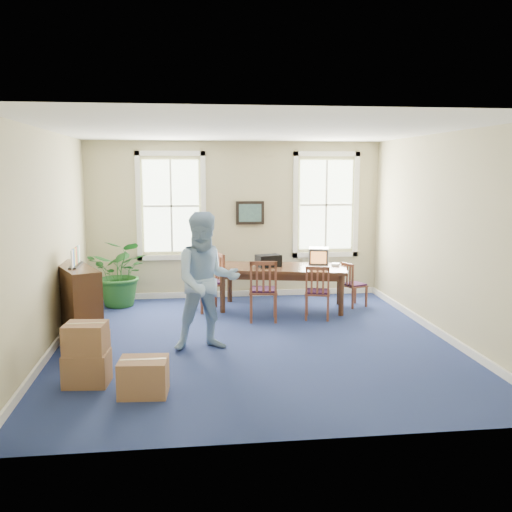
{
  "coord_description": "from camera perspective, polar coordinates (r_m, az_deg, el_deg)",
  "views": [
    {
      "loc": [
        -1.02,
        -8.41,
        2.63
      ],
      "look_at": [
        0.1,
        0.6,
        1.25
      ],
      "focal_mm": 40.0,
      "sensor_mm": 36.0,
      "label": 1
    }
  ],
  "objects": [
    {
      "name": "wall_back",
      "position": [
        11.76,
        -2.08,
        3.61
      ],
      "size": [
        6.5,
        0.0,
        6.5
      ],
      "primitive_type": "plane",
      "rotation": [
        1.57,
        0.0,
        0.0
      ],
      "color": "#BCB387",
      "rests_on": "ground"
    },
    {
      "name": "conference_table",
      "position": [
        10.88,
        2.68,
        -3.17
      ],
      "size": [
        2.56,
        1.59,
        0.81
      ],
      "primitive_type": null,
      "rotation": [
        0.0,
        0.0,
        -0.23
      ],
      "color": "#462918",
      "rests_on": "ground"
    },
    {
      "name": "window_right",
      "position": [
        12.03,
        7.01,
        5.1
      ],
      "size": [
        1.4,
        0.12,
        2.2
      ],
      "primitive_type": null,
      "color": "white",
      "rests_on": "ground"
    },
    {
      "name": "baseboard_right",
      "position": [
        9.66,
        17.75,
        -7.21
      ],
      "size": [
        0.04,
        6.5,
        0.12
      ],
      "primitive_type": "cube",
      "color": "white",
      "rests_on": "ground"
    },
    {
      "name": "man",
      "position": [
        8.34,
        -4.98,
        -2.56
      ],
      "size": [
        1.08,
        0.89,
        2.03
      ],
      "primitive_type": "imported",
      "rotation": [
        0.0,
        0.0,
        0.12
      ],
      "color": "#92B6DD",
      "rests_on": "ground"
    },
    {
      "name": "wall_picture",
      "position": [
        11.72,
        -0.6,
        4.34
      ],
      "size": [
        0.58,
        0.06,
        0.48
      ],
      "primitive_type": null,
      "color": "black",
      "rests_on": "ground"
    },
    {
      "name": "ceiling",
      "position": [
        8.5,
        -0.17,
        12.48
      ],
      "size": [
        6.5,
        6.5,
        0.0
      ],
      "primitive_type": "plane",
      "rotation": [
        3.14,
        0.0,
        0.0
      ],
      "color": "white",
      "rests_on": "ground"
    },
    {
      "name": "wall_left",
      "position": [
        8.71,
        -20.18,
        1.31
      ],
      "size": [
        0.0,
        6.5,
        6.5
      ],
      "primitive_type": "plane",
      "rotation": [
        1.57,
        0.0,
        1.57
      ],
      "color": "#BCB387",
      "rests_on": "ground"
    },
    {
      "name": "chair_end_right",
      "position": [
        11.2,
        9.8,
        -2.81
      ],
      "size": [
        0.51,
        0.51,
        0.86
      ],
      "primitive_type": null,
      "rotation": [
        0.0,
        0.0,
        1.96
      ],
      "color": "brown",
      "rests_on": "ground"
    },
    {
      "name": "baseboard_back",
      "position": [
        11.96,
        -2.03,
        -3.77
      ],
      "size": [
        6.0,
        0.04,
        0.12
      ],
      "primitive_type": "cube",
      "color": "white",
      "rests_on": "ground"
    },
    {
      "name": "baseboard_left",
      "position": [
        9.01,
        -19.48,
        -8.44
      ],
      "size": [
        0.04,
        6.5,
        0.12
      ],
      "primitive_type": "cube",
      "color": "white",
      "rests_on": "ground"
    },
    {
      "name": "brochure_rack",
      "position": [
        9.28,
        -17.62,
        0.26
      ],
      "size": [
        0.16,
        0.7,
        0.31
      ],
      "primitive_type": null,
      "rotation": [
        0.0,
        0.0,
        -0.05
      ],
      "color": "#99999E",
      "rests_on": "credenza"
    },
    {
      "name": "chair_end_left",
      "position": [
        10.71,
        -4.75,
        -2.65
      ],
      "size": [
        0.6,
        0.6,
        1.08
      ],
      "primitive_type": null,
      "rotation": [
        0.0,
        0.0,
        -1.29
      ],
      "color": "brown",
      "rests_on": "ground"
    },
    {
      "name": "potted_plant",
      "position": [
        11.32,
        -13.3,
        -1.65
      ],
      "size": [
        1.4,
        1.3,
        1.31
      ],
      "primitive_type": "imported",
      "rotation": [
        0.0,
        0.0,
        -0.27
      ],
      "color": "#1E541E",
      "rests_on": "ground"
    },
    {
      "name": "floor",
      "position": [
        8.88,
        -0.16,
        -8.6
      ],
      "size": [
        6.5,
        6.5,
        0.0
      ],
      "primitive_type": "plane",
      "color": "navy",
      "rests_on": "ground"
    },
    {
      "name": "window_left",
      "position": [
        11.67,
        -8.48,
        4.96
      ],
      "size": [
        1.4,
        0.12,
        2.2
      ],
      "primitive_type": null,
      "color": "white",
      "rests_on": "ground"
    },
    {
      "name": "wall_right",
      "position": [
        9.38,
        18.35,
        1.89
      ],
      "size": [
        0.0,
        6.5,
        6.5
      ],
      "primitive_type": "plane",
      "rotation": [
        1.57,
        0.0,
        -1.57
      ],
      "color": "#BCB387",
      "rests_on": "ground"
    },
    {
      "name": "crt_tv",
      "position": [
        10.97,
        6.28,
        -0.06
      ],
      "size": [
        0.46,
        0.49,
        0.34
      ],
      "primitive_type": null,
      "rotation": [
        0.0,
        0.0,
        -0.24
      ],
      "color": "#B7B7BC",
      "rests_on": "conference_table"
    },
    {
      "name": "chair_near_right",
      "position": [
        10.18,
        6.17,
        -3.56
      ],
      "size": [
        0.53,
        0.53,
        0.97
      ],
      "primitive_type": null,
      "rotation": [
        0.0,
        0.0,
        2.89
      ],
      "color": "brown",
      "rests_on": "ground"
    },
    {
      "name": "equipment_bag",
      "position": [
        10.8,
        1.24,
        -0.46
      ],
      "size": [
        0.51,
        0.41,
        0.22
      ],
      "primitive_type": "cube",
      "rotation": [
        0.0,
        0.0,
        0.3
      ],
      "color": "black",
      "rests_on": "conference_table"
    },
    {
      "name": "wall_front",
      "position": [
        5.37,
        4.02,
        -2.47
      ],
      "size": [
        6.5,
        0.0,
        6.5
      ],
      "primitive_type": "plane",
      "rotation": [
        -1.57,
        0.0,
        0.0
      ],
      "color": "#BCB387",
      "rests_on": "ground"
    },
    {
      "name": "chair_near_left",
      "position": [
        10.0,
        0.72,
        -3.41
      ],
      "size": [
        0.54,
        0.54,
        1.09
      ],
      "primitive_type": null,
      "rotation": [
        0.0,
        0.0,
        3.02
      ],
      "color": "brown",
      "rests_on": "ground"
    },
    {
      "name": "game_console",
      "position": [
        11.02,
        7.97,
        -0.83
      ],
      "size": [
        0.2,
        0.21,
        0.04
      ],
      "primitive_type": "cube",
      "rotation": [
        0.0,
        0.0,
        -0.41
      ],
      "color": "white",
      "rests_on": "conference_table"
    },
    {
      "name": "credenza",
      "position": [
        9.42,
        -17.54,
        -4.25
      ],
      "size": [
        1.01,
        1.56,
        1.19
      ],
      "primitive_type": "cube",
      "rotation": [
        0.0,
        0.0,
        0.42
      ],
      "color": "#462918",
      "rests_on": "ground"
    },
    {
      "name": "cardboard_boxes",
      "position": [
        7.46,
        -14.91,
        -9.0
      ],
      "size": [
        1.53,
        1.53,
        0.82
      ],
      "primitive_type": null,
      "rotation": [
        0.0,
        0.0,
        -0.07
      ],
      "color": "#9A6A48",
      "rests_on": "ground"
    }
  ]
}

